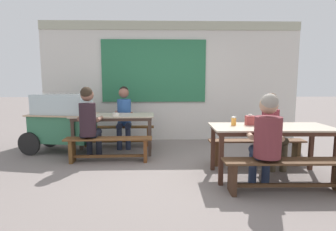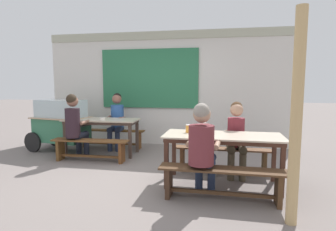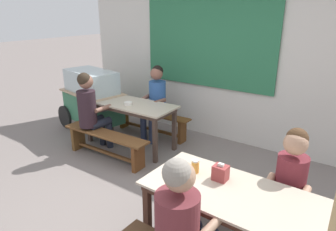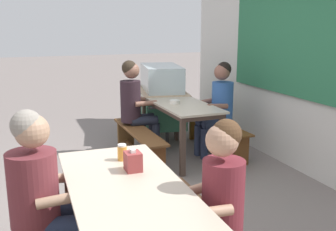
# 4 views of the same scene
# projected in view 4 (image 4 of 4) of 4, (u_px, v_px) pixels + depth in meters

# --- Properties ---
(ground_plane) EXTENTS (40.00, 40.00, 0.00)m
(ground_plane) POSITION_uv_depth(u_px,v_px,m) (115.00, 203.00, 4.10)
(ground_plane) COLOR slate
(backdrop_wall) EXTENTS (6.10, 0.23, 2.81)m
(backdrop_wall) POSITION_uv_depth(u_px,v_px,m) (316.00, 54.00, 4.62)
(backdrop_wall) COLOR silver
(backdrop_wall) RESTS_ON ground_plane
(dining_table_far) EXTENTS (1.61, 0.69, 0.77)m
(dining_table_far) POSITION_uv_depth(u_px,v_px,m) (179.00, 108.00, 5.44)
(dining_table_far) COLOR #BEAF98
(dining_table_far) RESTS_ON ground_plane
(dining_table_near) EXTENTS (1.75, 0.78, 0.77)m
(dining_table_near) POSITION_uv_depth(u_px,v_px,m) (128.00, 198.00, 2.62)
(dining_table_near) COLOR #C2B29C
(dining_table_near) RESTS_ON ground_plane
(bench_far_back) EXTENTS (1.59, 0.28, 0.43)m
(bench_far_back) POSITION_uv_depth(u_px,v_px,m) (216.00, 132.00, 5.74)
(bench_far_back) COLOR brown
(bench_far_back) RESTS_ON ground_plane
(bench_far_front) EXTENTS (1.54, 0.32, 0.43)m
(bench_far_front) POSITION_uv_depth(u_px,v_px,m) (139.00, 140.00, 5.31)
(bench_far_front) COLOR brown
(bench_far_front) RESTS_ON ground_plane
(food_cart) EXTENTS (1.63, 0.95, 1.17)m
(food_cart) POSITION_uv_depth(u_px,v_px,m) (161.00, 97.00, 6.42)
(food_cart) COLOR #367654
(food_cart) RESTS_ON ground_plane
(person_near_front) EXTENTS (0.48, 0.58, 1.28)m
(person_near_front) POSITION_uv_depth(u_px,v_px,m) (43.00, 188.00, 2.68)
(person_near_front) COLOR #273351
(person_near_front) RESTS_ON ground_plane
(person_center_facing) EXTENTS (0.43, 0.53, 1.31)m
(person_center_facing) POSITION_uv_depth(u_px,v_px,m) (218.00, 103.00, 5.48)
(person_center_facing) COLOR #29324C
(person_center_facing) RESTS_ON ground_plane
(person_left_back_turned) EXTENTS (0.40, 0.54, 1.33)m
(person_left_back_turned) POSITION_uv_depth(u_px,v_px,m) (135.00, 101.00, 5.55)
(person_left_back_turned) COLOR #1D212D
(person_left_back_turned) RESTS_ON ground_plane
(person_right_near_table) EXTENTS (0.40, 0.55, 1.23)m
(person_right_near_table) POSITION_uv_depth(u_px,v_px,m) (212.00, 199.00, 2.58)
(person_right_near_table) COLOR #473D2C
(person_right_near_table) RESTS_ON ground_plane
(tissue_box) EXTENTS (0.13, 0.11, 0.16)m
(tissue_box) POSITION_uv_depth(u_px,v_px,m) (133.00, 161.00, 2.88)
(tissue_box) COLOR #943737
(tissue_box) RESTS_ON dining_table_near
(condiment_jar) EXTENTS (0.07, 0.07, 0.13)m
(condiment_jar) POSITION_uv_depth(u_px,v_px,m) (122.00, 152.00, 3.10)
(condiment_jar) COLOR gold
(condiment_jar) RESTS_ON dining_table_near
(soup_bowl) EXTENTS (0.13, 0.13, 0.05)m
(soup_bowl) POSITION_uv_depth(u_px,v_px,m) (175.00, 102.00, 5.32)
(soup_bowl) COLOR silver
(soup_bowl) RESTS_ON dining_table_far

